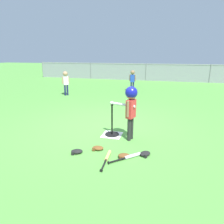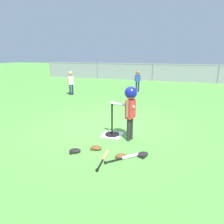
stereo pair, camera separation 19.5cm
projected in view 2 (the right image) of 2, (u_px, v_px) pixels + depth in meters
name	position (u px, v px, depth m)	size (l,w,h in m)	color
ground_plane	(105.00, 126.00, 5.20)	(60.00, 60.00, 0.00)	#51933D
home_plate	(112.00, 135.00, 4.66)	(0.44, 0.44, 0.01)	white
batting_tee	(112.00, 130.00, 4.63)	(0.32, 0.32, 0.72)	black
baseball_on_tee	(112.00, 103.00, 4.45)	(0.07, 0.07, 0.07)	white
batter_child	(130.00, 103.00, 4.17)	(0.62, 0.34, 1.17)	#262626
fielder_deep_left	(138.00, 78.00, 9.70)	(0.30, 0.20, 1.03)	#191E4C
fielder_near_left	(71.00, 80.00, 8.94)	(0.25, 0.23, 1.06)	#191E4C
spare_bat_silver	(127.00, 157.00, 3.61)	(0.51, 0.51, 0.06)	silver
spare_bat_wood	(104.00, 157.00, 3.60)	(0.11, 0.67, 0.06)	#DBB266
glove_by_plate	(96.00, 148.00, 3.95)	(0.23, 0.18, 0.07)	brown
glove_near_bats	(121.00, 156.00, 3.63)	(0.25, 0.22, 0.07)	brown
glove_tossed_aside	(75.00, 151.00, 3.83)	(0.26, 0.23, 0.07)	black
glove_outfield_drop	(143.00, 154.00, 3.69)	(0.26, 0.27, 0.07)	black
outfield_fence	(153.00, 72.00, 13.57)	(16.06, 0.06, 1.15)	slate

